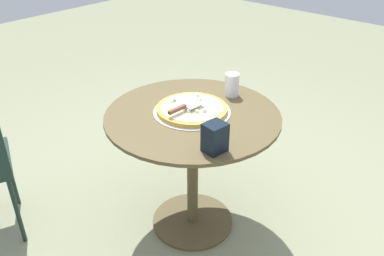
{
  "coord_description": "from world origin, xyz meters",
  "views": [
    {
      "loc": [
        1.35,
        1.19,
        1.69
      ],
      "look_at": [
        -0.01,
        -0.02,
        0.64
      ],
      "focal_mm": 37.69,
      "sensor_mm": 36.0,
      "label": 1
    }
  ],
  "objects_px": {
    "patio_table": "(193,145)",
    "drinking_cup": "(232,85)",
    "pizza_on_tray": "(192,109)",
    "pizza_server": "(185,107)",
    "napkin_dispenser": "(215,138)"
  },
  "relations": [
    {
      "from": "pizza_server",
      "to": "napkin_dispenser",
      "type": "xyz_separation_m",
      "value": [
        0.15,
        0.31,
        0.01
      ]
    },
    {
      "from": "drinking_cup",
      "to": "napkin_dispenser",
      "type": "distance_m",
      "value": 0.57
    },
    {
      "from": "patio_table",
      "to": "napkin_dispenser",
      "type": "distance_m",
      "value": 0.44
    },
    {
      "from": "pizza_on_tray",
      "to": "drinking_cup",
      "type": "relative_size",
      "value": 3.14
    },
    {
      "from": "pizza_on_tray",
      "to": "napkin_dispenser",
      "type": "bearing_deg",
      "value": 56.43
    },
    {
      "from": "patio_table",
      "to": "drinking_cup",
      "type": "relative_size",
      "value": 7.08
    },
    {
      "from": "pizza_server",
      "to": "drinking_cup",
      "type": "height_order",
      "value": "drinking_cup"
    },
    {
      "from": "patio_table",
      "to": "pizza_on_tray",
      "type": "height_order",
      "value": "pizza_on_tray"
    },
    {
      "from": "pizza_on_tray",
      "to": "drinking_cup",
      "type": "xyz_separation_m",
      "value": [
        -0.29,
        0.03,
        0.05
      ]
    },
    {
      "from": "pizza_server",
      "to": "napkin_dispenser",
      "type": "relative_size",
      "value": 1.6
    },
    {
      "from": "patio_table",
      "to": "drinking_cup",
      "type": "bearing_deg",
      "value": 176.53
    },
    {
      "from": "pizza_on_tray",
      "to": "napkin_dispenser",
      "type": "height_order",
      "value": "napkin_dispenser"
    },
    {
      "from": "pizza_on_tray",
      "to": "drinking_cup",
      "type": "height_order",
      "value": "drinking_cup"
    },
    {
      "from": "pizza_on_tray",
      "to": "pizza_server",
      "type": "distance_m",
      "value": 0.07
    },
    {
      "from": "pizza_server",
      "to": "napkin_dispenser",
      "type": "height_order",
      "value": "napkin_dispenser"
    }
  ]
}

